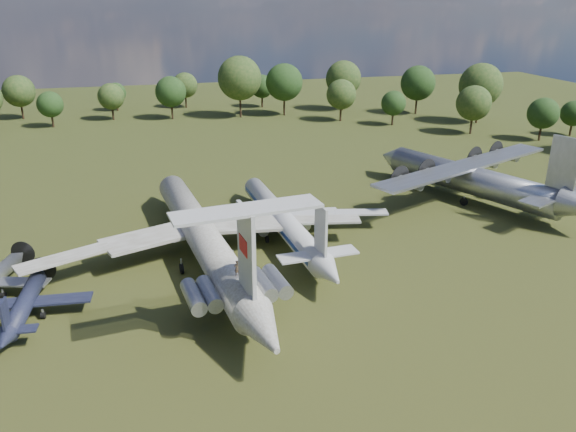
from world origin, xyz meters
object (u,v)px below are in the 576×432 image
object	(u,v)px
small_prop_west	(25,307)
person_on_il62	(237,268)
il62_airliner	(203,242)
tu104_jet	(282,224)
an12_transport	(470,183)

from	to	relation	value
small_prop_west	person_on_il62	world-z (taller)	person_on_il62
person_on_il62	il62_airliner	bearing A→B (deg)	-103.30
il62_airliner	tu104_jet	size ratio (longest dim) A/B	1.35
an12_transport	small_prop_west	xyz separation A→B (m)	(-60.91, -20.31, -1.50)
person_on_il62	small_prop_west	bearing A→B (deg)	-37.15
il62_airliner	tu104_jet	distance (m)	11.84
tu104_jet	small_prop_west	distance (m)	32.06
tu104_jet	an12_transport	distance (m)	32.49
an12_transport	small_prop_west	size ratio (longest dim) A/B	2.46
tu104_jet	an12_transport	xyz separation A→B (m)	(31.69, 7.13, 0.77)
tu104_jet	person_on_il62	size ratio (longest dim) A/B	25.24
an12_transport	person_on_il62	bearing A→B (deg)	-170.54
small_prop_west	il62_airliner	bearing A→B (deg)	28.97
an12_transport	person_on_il62	distance (m)	48.58
small_prop_west	person_on_il62	distance (m)	21.63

